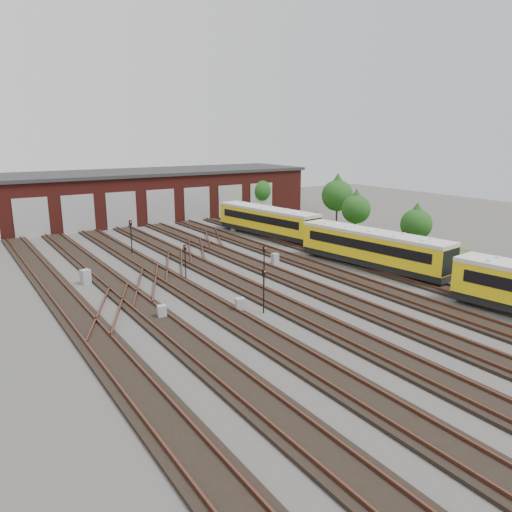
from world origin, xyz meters
TOP-DOWN VIEW (x-y plane):
  - ground at (0.00, 0.00)m, footprint 120.00×120.00m
  - track_network at (-0.17, 0.59)m, footprint 30.40×70.00m
  - maintenance_shed at (-0.01, 39.97)m, footprint 51.00×12.50m
  - grass_verge at (19.00, 10.00)m, footprint 8.00×55.00m
  - metro_train at (10.00, 4.66)m, footprint 4.38×46.17m
  - signal_mast_0 at (-3.81, 0.54)m, footprint 0.26×0.25m
  - signal_mast_1 at (-4.86, 9.93)m, footprint 0.23×0.21m
  - signal_mast_2 at (-5.53, 20.40)m, footprint 0.27×0.25m
  - signal_mast_3 at (-0.38, 5.65)m, footprint 0.26×0.25m
  - relay_cabinet_0 at (-9.65, 3.09)m, footprint 0.59×0.51m
  - relay_cabinet_1 at (-11.67, 13.21)m, footprint 0.81×0.74m
  - relay_cabinet_2 at (-4.96, 1.52)m, footprint 0.65×0.58m
  - relay_cabinet_3 at (8.73, 25.61)m, footprint 0.80×0.73m
  - relay_cabinet_4 at (3.84, 10.26)m, footprint 0.58×0.49m
  - tree_0 at (18.22, 35.00)m, footprint 3.52×3.52m
  - tree_1 at (18.45, 15.59)m, footprint 3.19×3.19m
  - tree_2 at (21.51, 22.11)m, footprint 3.89×3.89m
  - tree_3 at (17.47, 6.47)m, footprint 2.96×2.96m
  - bush_0 at (18.29, 0.24)m, footprint 1.43×1.43m
  - bush_1 at (16.65, 17.14)m, footprint 1.31×1.31m
  - bush_2 at (21.11, 25.76)m, footprint 1.35×1.35m

SIDE VIEW (x-z plane):
  - ground at x=0.00m, z-range 0.00..0.00m
  - grass_verge at x=19.00m, z-range 0.00..0.05m
  - track_network at x=-0.17m, z-range -0.06..0.27m
  - relay_cabinet_0 at x=-9.65m, z-range 0.00..0.88m
  - relay_cabinet_2 at x=-4.96m, z-range 0.00..0.93m
  - relay_cabinet_4 at x=3.84m, z-range 0.00..0.95m
  - relay_cabinet_3 at x=8.73m, z-range 0.00..1.11m
  - relay_cabinet_1 at x=-11.67m, z-range 0.00..1.11m
  - bush_1 at x=16.65m, z-range 0.00..1.31m
  - bush_2 at x=21.11m, z-range 0.00..1.35m
  - bush_0 at x=18.29m, z-range 0.00..1.43m
  - metro_train at x=10.00m, z-range 0.37..3.25m
  - signal_mast_1 at x=-4.86m, z-range 0.39..3.23m
  - signal_mast_0 at x=-3.81m, z-range 0.40..3.31m
  - signal_mast_3 at x=-0.38m, z-range 0.41..3.41m
  - signal_mast_2 at x=-5.53m, z-range 0.45..3.76m
  - tree_3 at x=17.47m, z-range 0.70..5.60m
  - maintenance_shed at x=-0.01m, z-range 0.03..6.38m
  - tree_1 at x=18.45m, z-range 0.75..6.05m
  - tree_0 at x=18.22m, z-range 0.83..6.65m
  - tree_2 at x=21.51m, z-range 0.92..7.36m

